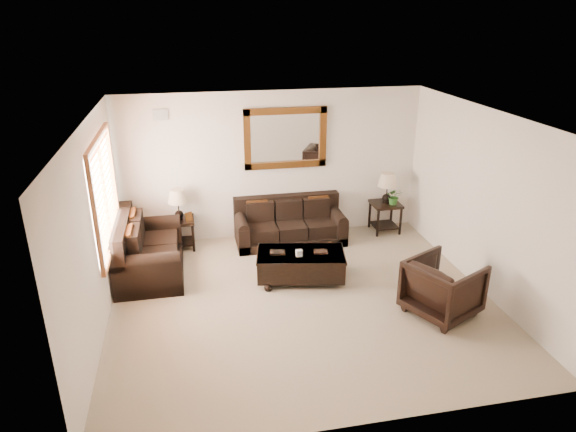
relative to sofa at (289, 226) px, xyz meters
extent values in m
cube|color=gray|center=(-0.24, -2.11, -0.29)|extent=(5.50, 5.00, 0.01)
cube|color=white|center=(-0.24, -2.11, 2.41)|extent=(5.50, 5.00, 0.01)
cube|color=silver|center=(-0.24, 0.39, 1.06)|extent=(5.50, 0.01, 2.70)
cube|color=silver|center=(-0.24, -4.61, 1.06)|extent=(5.50, 0.01, 2.70)
cube|color=silver|center=(-2.99, -2.11, 1.06)|extent=(0.01, 5.00, 2.70)
cube|color=silver|center=(2.51, -2.11, 1.06)|extent=(0.01, 5.00, 2.70)
cube|color=white|center=(-2.97, -1.21, 1.26)|extent=(0.01, 1.80, 1.50)
cube|color=brown|center=(-2.94, -1.21, 2.05)|extent=(0.06, 1.96, 0.08)
cube|color=brown|center=(-2.94, -1.21, 0.47)|extent=(0.06, 1.96, 0.08)
cube|color=brown|center=(-2.94, -2.15, 1.26)|extent=(0.06, 0.08, 1.50)
cube|color=brown|center=(-2.94, -0.27, 1.26)|extent=(0.06, 0.08, 1.50)
cube|color=brown|center=(-2.94, -1.21, 1.26)|extent=(0.05, 0.05, 1.50)
cube|color=#542910|center=(0.00, 0.36, 1.56)|extent=(1.50, 0.06, 1.10)
cube|color=white|center=(0.00, 0.37, 1.56)|extent=(1.26, 0.01, 0.86)
cube|color=#999999|center=(-2.14, 0.37, 2.06)|extent=(0.25, 0.02, 0.18)
cube|color=black|center=(0.00, -0.05, -0.21)|extent=(1.97, 0.85, 0.16)
cube|color=black|center=(0.00, 0.27, 0.31)|extent=(1.97, 0.20, 0.40)
cube|color=black|center=(-0.53, -0.07, -0.01)|extent=(0.50, 0.70, 0.24)
cube|color=black|center=(0.00, -0.07, -0.01)|extent=(0.50, 0.70, 0.24)
cube|color=black|center=(0.53, -0.07, -0.01)|extent=(0.50, 0.70, 0.24)
cube|color=black|center=(-0.89, -0.05, -0.05)|extent=(0.20, 0.85, 0.47)
cylinder|color=black|center=(-0.89, -0.05, 0.18)|extent=(0.20, 0.83, 0.20)
cube|color=black|center=(0.89, -0.05, -0.05)|extent=(0.20, 0.85, 0.47)
cylinder|color=black|center=(0.89, -0.05, 0.18)|extent=(0.20, 0.83, 0.20)
cube|color=#632F0D|center=(-0.57, 0.11, 0.31)|extent=(0.38, 0.17, 0.39)
cube|color=#632F0D|center=(0.57, 0.11, 0.31)|extent=(0.38, 0.17, 0.39)
cube|color=black|center=(-2.46, -0.77, -0.20)|extent=(1.02, 1.72, 0.19)
cube|color=black|center=(-2.85, -0.77, 0.43)|extent=(0.24, 1.72, 0.48)
cube|color=black|center=(-2.44, -1.09, 0.05)|extent=(0.84, 0.60, 0.29)
cube|color=black|center=(-2.44, -0.46, 0.05)|extent=(0.84, 0.60, 0.29)
cube|color=black|center=(-2.46, -1.52, -0.01)|extent=(1.02, 0.24, 0.57)
cylinder|color=black|center=(-2.46, -1.52, 0.28)|extent=(1.00, 0.24, 0.24)
cube|color=black|center=(-2.46, -0.03, -0.01)|extent=(1.02, 0.24, 0.57)
cylinder|color=black|center=(-2.46, -0.03, 0.28)|extent=(1.00, 0.24, 0.24)
cube|color=#632F0D|center=(-2.65, -1.14, 0.43)|extent=(0.20, 0.45, 0.46)
cube|color=#632F0D|center=(-2.65, -0.41, 0.43)|extent=(0.20, 0.45, 0.46)
cube|color=black|center=(-1.96, 0.10, 0.23)|extent=(0.50, 0.50, 0.05)
cube|color=black|center=(-1.96, 0.10, -0.18)|extent=(0.43, 0.43, 0.03)
cylinder|color=black|center=(-2.18, -0.11, -0.04)|extent=(0.05, 0.05, 0.50)
cylinder|color=black|center=(-1.75, -0.11, -0.04)|extent=(0.05, 0.05, 0.50)
cylinder|color=black|center=(-2.18, 0.31, -0.04)|extent=(0.05, 0.05, 0.50)
cylinder|color=black|center=(-1.75, 0.31, -0.04)|extent=(0.05, 0.05, 0.50)
sphere|color=black|center=(-1.96, 0.10, 0.35)|extent=(0.16, 0.16, 0.16)
cylinder|color=black|center=(-1.96, 0.10, 0.51)|extent=(0.02, 0.02, 0.33)
cone|color=tan|center=(-1.96, 0.10, 0.69)|extent=(0.35, 0.35, 0.24)
cube|color=#542910|center=(-1.80, 0.01, 0.33)|extent=(0.14, 0.09, 0.16)
cube|color=black|center=(1.89, 0.09, 0.26)|extent=(0.53, 0.53, 0.05)
cube|color=black|center=(1.89, 0.09, -0.18)|extent=(0.45, 0.45, 0.03)
cylinder|color=black|center=(1.67, -0.14, -0.03)|extent=(0.05, 0.05, 0.53)
cylinder|color=black|center=(2.12, -0.14, -0.03)|extent=(0.05, 0.05, 0.53)
cylinder|color=black|center=(1.67, 0.31, -0.03)|extent=(0.05, 0.05, 0.53)
cylinder|color=black|center=(2.12, 0.31, -0.03)|extent=(0.05, 0.05, 0.53)
sphere|color=black|center=(1.89, 0.09, 0.38)|extent=(0.16, 0.16, 0.16)
cylinder|color=black|center=(1.89, 0.09, 0.55)|extent=(0.02, 0.02, 0.35)
cone|color=tan|center=(1.89, 0.09, 0.74)|extent=(0.36, 0.36, 0.25)
sphere|color=black|center=(-0.69, -1.73, -0.24)|extent=(0.12, 0.12, 0.12)
sphere|color=black|center=(0.45, -1.73, -0.24)|extent=(0.12, 0.12, 0.12)
sphere|color=black|center=(-0.69, -1.21, -0.24)|extent=(0.12, 0.12, 0.12)
sphere|color=black|center=(0.45, -1.21, -0.24)|extent=(0.12, 0.12, 0.12)
cube|color=black|center=(-0.12, -1.47, -0.02)|extent=(1.45, 0.96, 0.38)
cube|color=black|center=(-0.12, -1.47, 0.15)|extent=(1.48, 0.98, 0.04)
cube|color=black|center=(-0.48, -1.42, 0.19)|extent=(0.25, 0.19, 0.03)
cube|color=black|center=(0.19, -1.52, 0.18)|extent=(0.23, 0.18, 0.03)
cube|color=white|center=(-0.17, -1.57, 0.22)|extent=(0.10, 0.07, 0.10)
imported|color=black|center=(1.60, -2.82, 0.15)|extent=(1.11, 1.14, 0.89)
imported|color=#2A5F20|center=(2.01, -0.01, 0.41)|extent=(0.38, 0.40, 0.25)
camera|label=1|loc=(-1.74, -8.49, 3.71)|focal=32.00mm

